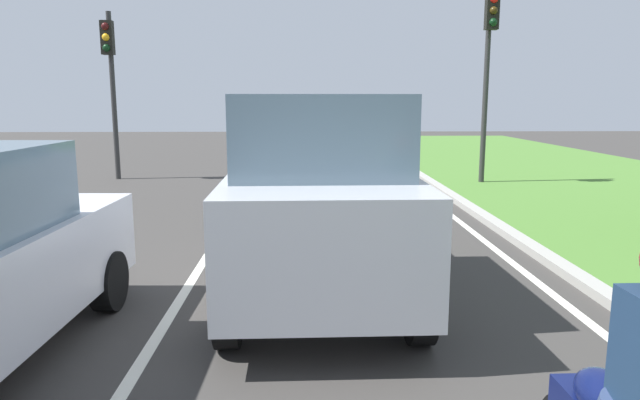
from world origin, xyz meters
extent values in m
plane|color=#383533|center=(0.00, 14.00, 0.00)|extent=(60.00, 60.00, 0.00)
cube|color=silver|center=(-0.70, 14.00, 0.00)|extent=(0.12, 32.00, 0.01)
cube|color=silver|center=(3.60, 14.00, 0.00)|extent=(0.12, 32.00, 0.01)
cube|color=#9E9B93|center=(4.10, 14.00, 0.06)|extent=(0.24, 48.00, 0.12)
cube|color=#B7BABF|center=(0.87, 9.61, 0.93)|extent=(1.97, 4.53, 1.10)
cube|color=slate|center=(0.87, 9.46, 1.88)|extent=(1.74, 2.73, 0.80)
cylinder|color=black|center=(-0.03, 11.13, 0.38)|extent=(0.23, 0.76, 0.76)
cylinder|color=black|center=(1.72, 11.15, 0.38)|extent=(0.23, 0.76, 0.76)
cylinder|color=black|center=(0.02, 8.07, 0.38)|extent=(0.23, 0.76, 0.76)
cylinder|color=black|center=(1.76, 8.09, 0.38)|extent=(0.23, 0.76, 0.76)
cylinder|color=black|center=(-1.38, 9.03, 0.32)|extent=(0.24, 0.65, 0.64)
ellipsoid|color=#0C143F|center=(2.19, 5.63, 0.80)|extent=(0.29, 0.50, 0.24)
cylinder|color=#2D2D2D|center=(5.48, 18.14, 2.64)|extent=(0.14, 0.14, 5.27)
cube|color=black|center=(5.48, 17.94, 4.43)|extent=(0.32, 0.24, 0.90)
sphere|color=#382B0C|center=(5.48, 17.81, 4.43)|extent=(0.20, 0.20, 0.20)
sphere|color=black|center=(5.48, 17.81, 4.15)|extent=(0.20, 0.20, 0.20)
cylinder|color=#2D2D2D|center=(-4.61, 19.44, 2.31)|extent=(0.14, 0.14, 4.62)
cube|color=black|center=(-4.61, 19.24, 3.90)|extent=(0.32, 0.24, 0.90)
sphere|color=#3F0F0F|center=(-4.61, 19.11, 4.18)|extent=(0.20, 0.20, 0.20)
sphere|color=#F2AD19|center=(-4.61, 19.11, 3.90)|extent=(0.20, 0.20, 0.20)
sphere|color=black|center=(-4.61, 19.11, 3.62)|extent=(0.20, 0.20, 0.20)
camera|label=1|loc=(0.71, 3.13, 2.23)|focal=31.92mm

